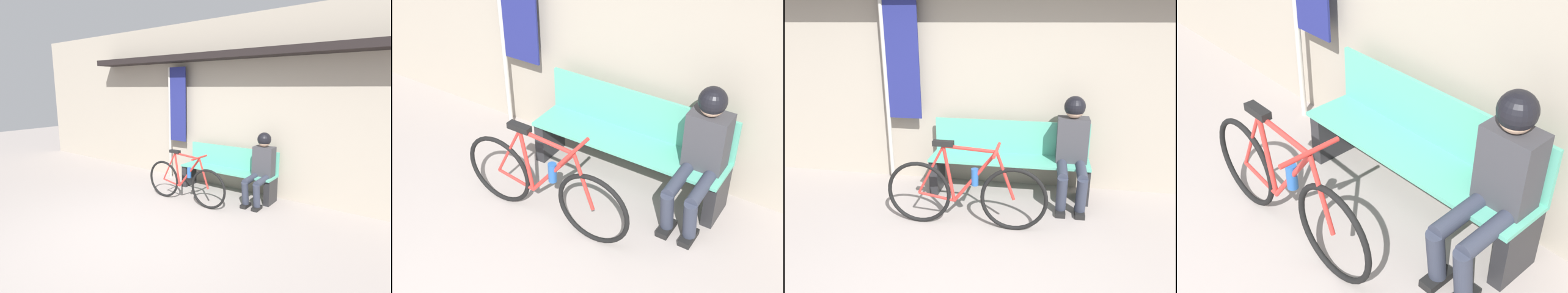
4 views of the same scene
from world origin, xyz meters
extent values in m
cube|color=#51A88E|center=(0.20, 2.06, 0.44)|extent=(1.82, 0.42, 0.03)
cube|color=#51A88E|center=(0.20, 2.26, 0.65)|extent=(1.82, 0.03, 0.40)
cube|color=#232326|center=(-0.66, 2.06, 0.21)|extent=(0.10, 0.36, 0.42)
cube|color=#232326|center=(1.06, 2.06, 0.21)|extent=(0.10, 0.36, 0.42)
torus|color=black|center=(-0.62, 1.26, 0.33)|extent=(0.66, 0.04, 0.66)
torus|color=black|center=(0.33, 1.26, 0.33)|extent=(0.66, 0.04, 0.66)
cylinder|color=red|center=(-0.10, 1.26, 0.82)|extent=(0.52, 0.03, 0.07)
cylinder|color=red|center=(-0.05, 1.26, 0.54)|extent=(0.45, 0.03, 0.56)
cylinder|color=red|center=(-0.31, 1.26, 0.55)|extent=(0.13, 0.03, 0.57)
cylinder|color=red|center=(-0.44, 1.26, 0.30)|extent=(0.37, 0.03, 0.09)
cylinder|color=red|center=(-0.49, 1.26, 0.58)|extent=(0.29, 0.02, 0.52)
cylinder|color=red|center=(0.24, 1.26, 0.57)|extent=(0.20, 0.03, 0.49)
cube|color=black|center=(-0.36, 1.26, 0.86)|extent=(0.20, 0.07, 0.05)
cylinder|color=red|center=(0.16, 1.26, 0.82)|extent=(0.03, 0.40, 0.03)
cylinder|color=#235199|center=(-0.05, 1.26, 0.54)|extent=(0.07, 0.07, 0.17)
cylinder|color=#2D3342|center=(0.80, 1.84, 0.44)|extent=(0.11, 0.46, 0.13)
cylinder|color=#2D3342|center=(0.80, 1.64, 0.24)|extent=(0.11, 0.17, 0.40)
cube|color=black|center=(0.80, 1.67, 0.03)|extent=(0.10, 0.22, 0.06)
cylinder|color=#2D3342|center=(1.00, 1.84, 0.44)|extent=(0.11, 0.46, 0.13)
cylinder|color=#2D3342|center=(1.00, 1.64, 0.24)|extent=(0.11, 0.17, 0.40)
cube|color=#38383D|center=(0.90, 2.10, 0.70)|extent=(0.34, 0.22, 0.50)
sphere|color=tan|center=(0.90, 2.08, 1.06)|extent=(0.20, 0.20, 0.20)
sphere|color=black|center=(0.90, 2.08, 1.09)|extent=(0.23, 0.23, 0.23)
camera|label=1|loc=(2.93, -2.63, 1.93)|focal=28.00mm
camera|label=2|loc=(2.01, -1.47, 3.21)|focal=50.00mm
camera|label=3|loc=(0.58, -2.07, 1.97)|focal=35.00mm
camera|label=4|loc=(2.19, -0.13, 2.56)|focal=50.00mm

